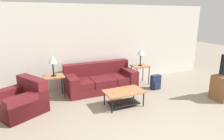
{
  "coord_description": "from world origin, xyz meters",
  "views": [
    {
      "loc": [
        -2.29,
        -2.03,
        2.27
      ],
      "look_at": [
        -0.07,
        2.8,
        0.8
      ],
      "focal_mm": 32.0,
      "sensor_mm": 36.0,
      "label": 1
    }
  ],
  "objects": [
    {
      "name": "table_lamp_left",
      "position": [
        -1.56,
        3.46,
        1.09
      ],
      "size": [
        0.24,
        0.24,
        0.58
      ],
      "color": "black",
      "rests_on": "side_table_left"
    },
    {
      "name": "couch",
      "position": [
        -0.14,
        3.51,
        0.29
      ],
      "size": [
        2.15,
        0.97,
        0.82
      ],
      "color": "maroon",
      "rests_on": "ground_plane"
    },
    {
      "name": "side_table_right",
      "position": [
        1.27,
        3.46,
        0.56
      ],
      "size": [
        0.56,
        0.45,
        0.64
      ],
      "color": "#A87042",
      "rests_on": "ground_plane"
    },
    {
      "name": "side_table_left",
      "position": [
        -1.56,
        3.46,
        0.56
      ],
      "size": [
        0.56,
        0.45,
        0.64
      ],
      "color": "#A87042",
      "rests_on": "ground_plane"
    },
    {
      "name": "wall_back",
      "position": [
        0.0,
        4.08,
        1.3
      ],
      "size": [
        8.74,
        0.06,
        2.6
      ],
      "color": "silver",
      "rests_on": "ground_plane"
    },
    {
      "name": "table_lamp_right",
      "position": [
        1.27,
        3.46,
        1.09
      ],
      "size": [
        0.24,
        0.24,
        0.58
      ],
      "color": "black",
      "rests_on": "side_table_right"
    },
    {
      "name": "armchair",
      "position": [
        -2.43,
        2.86,
        0.28
      ],
      "size": [
        1.33,
        1.32,
        0.8
      ],
      "color": "maroon",
      "rests_on": "ground_plane"
    },
    {
      "name": "backpack",
      "position": [
        1.45,
        2.82,
        0.22
      ],
      "size": [
        0.31,
        0.24,
        0.45
      ],
      "color": "#1E2847",
      "rests_on": "ground_plane"
    },
    {
      "name": "coffee_table",
      "position": [
        -0.04,
        2.15,
        0.3
      ],
      "size": [
        1.0,
        0.6,
        0.41
      ],
      "color": "#A87042",
      "rests_on": "ground_plane"
    }
  ]
}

